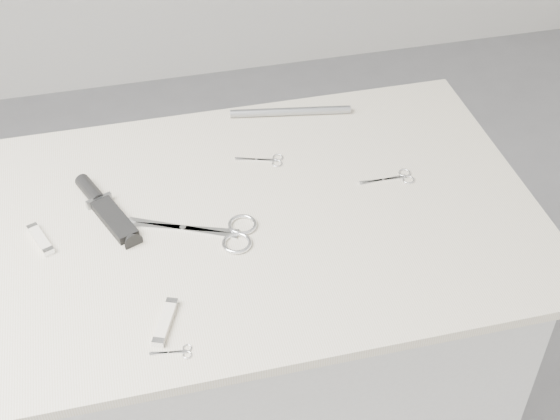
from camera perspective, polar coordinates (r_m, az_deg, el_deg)
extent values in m
cube|color=silver|center=(1.79, -0.78, -11.45)|extent=(0.90, 0.60, 0.90)
cube|color=beige|center=(1.45, -0.95, -0.41)|extent=(1.00, 0.70, 0.02)
cube|color=silver|center=(1.42, -7.12, -1.32)|extent=(0.20, 0.11, 0.00)
cylinder|color=silver|center=(1.42, -7.12, -1.29)|extent=(0.01, 0.01, 0.01)
torus|color=silver|center=(1.41, -2.77, -1.08)|extent=(0.05, 0.05, 0.01)
torus|color=silver|center=(1.38, -3.18, -2.43)|extent=(0.05, 0.05, 0.01)
cube|color=silver|center=(1.52, 7.55, 2.20)|extent=(0.09, 0.02, 0.00)
cylinder|color=silver|center=(1.52, 7.55, 2.22)|extent=(0.01, 0.01, 0.00)
torus|color=silver|center=(1.55, 9.09, 2.70)|extent=(0.02, 0.02, 0.00)
torus|color=silver|center=(1.53, 9.37, 2.19)|extent=(0.02, 0.02, 0.00)
cube|color=silver|center=(1.56, -1.73, 3.70)|extent=(0.08, 0.04, 0.00)
cylinder|color=silver|center=(1.56, -1.74, 3.72)|extent=(0.00, 0.00, 0.00)
torus|color=silver|center=(1.57, -0.16, 3.87)|extent=(0.02, 0.02, 0.00)
torus|color=silver|center=(1.55, -0.21, 3.42)|extent=(0.02, 0.02, 0.00)
cube|color=silver|center=(1.23, -8.16, -10.30)|extent=(0.06, 0.02, 0.00)
cylinder|color=silver|center=(1.23, -8.16, -10.27)|extent=(0.00, 0.00, 0.00)
torus|color=silver|center=(1.23, -6.80, -10.00)|extent=(0.02, 0.02, 0.00)
torus|color=silver|center=(1.22, -6.80, -10.49)|extent=(0.02, 0.02, 0.00)
cube|color=black|center=(1.45, -12.04, -0.67)|extent=(0.08, 0.13, 0.01)
cube|color=#919499|center=(1.49, -13.10, 0.65)|extent=(0.04, 0.02, 0.02)
cylinder|color=black|center=(1.52, -13.71, 1.40)|extent=(0.05, 0.08, 0.03)
cube|color=beige|center=(1.44, -17.11, -2.08)|extent=(0.05, 0.08, 0.01)
cube|color=silver|center=(1.47, -17.64, -1.24)|extent=(0.02, 0.02, 0.01)
cube|color=silver|center=(1.42, -16.57, -2.93)|extent=(0.02, 0.02, 0.01)
cube|color=beige|center=(1.26, -8.38, -8.09)|extent=(0.05, 0.09, 0.01)
cube|color=silver|center=(1.29, -7.90, -6.69)|extent=(0.02, 0.02, 0.01)
cube|color=silver|center=(1.24, -8.89, -9.52)|extent=(0.02, 0.02, 0.01)
cylinder|color=#919499|center=(1.68, 0.77, 7.22)|extent=(0.26, 0.06, 0.02)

